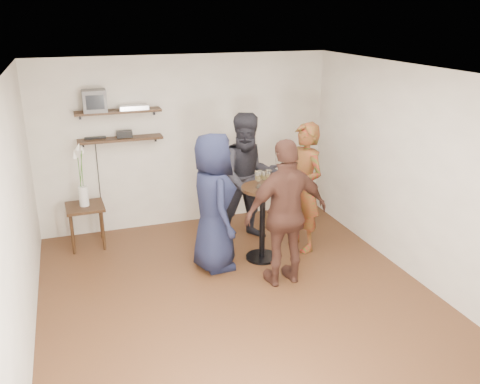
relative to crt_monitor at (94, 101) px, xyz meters
name	(u,v)px	position (x,y,z in m)	size (l,w,h in m)	color
room	(239,194)	(1.31, -2.38, -0.72)	(4.58, 5.08, 2.68)	#4C2C18
shelf_upper	(118,111)	(0.31, 0.00, -0.17)	(1.20, 0.25, 0.04)	black
shelf_lower	(120,139)	(0.31, 0.00, -0.57)	(1.20, 0.25, 0.04)	black
crt_monitor	(94,101)	(0.00, 0.00, 0.00)	(0.32, 0.30, 0.30)	#59595B
dvd_deck	(134,107)	(0.53, 0.00, -0.12)	(0.40, 0.24, 0.06)	silver
radio	(124,134)	(0.37, 0.00, -0.50)	(0.22, 0.10, 0.10)	black
power_strip	(95,138)	(-0.04, 0.05, -0.54)	(0.30, 0.05, 0.03)	black
side_table	(85,212)	(-0.28, -0.33, -1.50)	(0.53, 0.53, 0.62)	black
vase_lilies	(82,186)	(-0.28, -0.33, -1.11)	(0.19, 0.19, 0.92)	silver
drinks_table	(262,213)	(1.93, -1.50, -1.35)	(0.57, 0.57, 1.03)	black
wine_glass_fl	(258,177)	(1.86, -1.51, -0.84)	(0.07, 0.07, 0.22)	silver
wine_glass_fr	(269,175)	(2.00, -1.52, -0.83)	(0.07, 0.07, 0.22)	silver
wine_glass_bl	(259,175)	(1.91, -1.43, -0.85)	(0.07, 0.07, 0.20)	silver
wine_glass_br	(264,176)	(1.95, -1.48, -0.85)	(0.07, 0.07, 0.20)	silver
person_plaid	(304,188)	(2.59, -1.36, -1.12)	(0.66, 0.43, 1.80)	#A41218
person_dark	(249,178)	(1.98, -0.82, -1.08)	(0.91, 0.71, 1.87)	black
person_navy	(213,203)	(1.26, -1.51, -1.12)	(0.88, 0.57, 1.80)	#161A32
person_brown	(286,214)	(1.97, -2.17, -1.11)	(1.06, 0.44, 1.82)	#44251D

